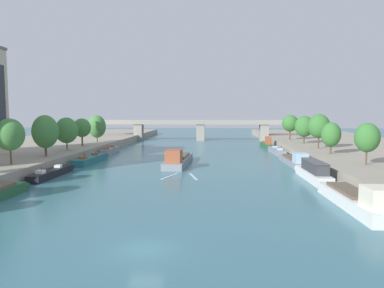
% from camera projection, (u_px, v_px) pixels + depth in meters
% --- Properties ---
extents(ground_plane, '(400.00, 400.00, 0.00)m').
position_uv_depth(ground_plane, '(145.00, 250.00, 25.71)').
color(ground_plane, '#386B7A').
extents(quay_left, '(36.00, 170.00, 1.98)m').
position_uv_depth(quay_left, '(21.00, 151.00, 82.82)').
color(quay_left, gray).
rests_on(quay_left, ground).
extents(quay_right, '(36.00, 170.00, 1.98)m').
position_uv_depth(quay_right, '(375.00, 153.00, 77.77)').
color(quay_right, gray).
rests_on(quay_right, ground).
extents(barge_midriver, '(4.30, 18.51, 3.36)m').
position_uv_depth(barge_midriver, '(178.00, 159.00, 67.34)').
color(barge_midriver, gray).
rests_on(barge_midriver, ground).
extents(wake_behind_barge, '(5.60, 6.01, 0.03)m').
position_uv_depth(wake_behind_barge, '(182.00, 176.00, 55.16)').
color(wake_behind_barge, '#AAD6E0').
rests_on(wake_behind_barge, ground).
extents(moored_boat_left_end, '(2.14, 12.39, 2.18)m').
position_uv_depth(moored_boat_left_end, '(52.00, 173.00, 54.79)').
color(moored_boat_left_end, black).
rests_on(moored_boat_left_end, ground).
extents(moored_boat_left_lone, '(3.02, 13.30, 2.36)m').
position_uv_depth(moored_boat_left_lone, '(91.00, 159.00, 69.95)').
color(moored_boat_left_lone, '#23666B').
rests_on(moored_boat_left_lone, ground).
extents(moored_boat_left_gap_after, '(2.18, 11.53, 2.42)m').
position_uv_depth(moored_boat_left_gap_after, '(110.00, 151.00, 85.67)').
color(moored_boat_left_gap_after, gray).
rests_on(moored_boat_left_gap_after, ground).
extents(moored_boat_right_midway, '(3.42, 15.62, 3.17)m').
position_uv_depth(moored_boat_right_midway, '(356.00, 199.00, 36.57)').
color(moored_boat_right_midway, silver).
rests_on(moored_boat_right_midway, ground).
extents(moored_boat_right_near, '(2.45, 13.02, 2.90)m').
position_uv_depth(moored_boat_right_near, '(313.00, 172.00, 51.96)').
color(moored_boat_right_near, silver).
rests_on(moored_boat_right_near, ground).
extents(moored_boat_right_gap_after, '(3.14, 15.84, 2.68)m').
position_uv_depth(moored_boat_right_gap_after, '(295.00, 160.00, 67.65)').
color(moored_boat_right_gap_after, gray).
rests_on(moored_boat_right_gap_after, ground).
extents(moored_boat_right_end, '(2.42, 13.14, 2.25)m').
position_uv_depth(moored_boat_right_end, '(277.00, 151.00, 86.00)').
color(moored_boat_right_end, gray).
rests_on(moored_boat_right_end, ground).
extents(moored_boat_right_downstream, '(2.26, 10.95, 3.20)m').
position_uv_depth(moored_boat_right_downstream, '(266.00, 144.00, 100.45)').
color(moored_boat_right_downstream, '#235633').
rests_on(moored_boat_right_downstream, ground).
extents(tree_left_far, '(4.24, 4.24, 6.93)m').
position_uv_depth(tree_left_far, '(10.00, 135.00, 53.71)').
color(tree_left_far, brown).
rests_on(tree_left_far, quay_left).
extents(tree_left_distant, '(4.58, 4.58, 7.36)m').
position_uv_depth(tree_left_distant, '(45.00, 132.00, 64.05)').
color(tree_left_distant, brown).
rests_on(tree_left_distant, quay_left).
extents(tree_left_past_mid, '(4.59, 4.59, 6.79)m').
position_uv_depth(tree_left_past_mid, '(66.00, 130.00, 73.97)').
color(tree_left_past_mid, brown).
rests_on(tree_left_past_mid, quay_left).
extents(tree_left_third, '(4.16, 4.16, 6.42)m').
position_uv_depth(tree_left_third, '(82.00, 128.00, 83.52)').
color(tree_left_third, brown).
rests_on(tree_left_third, quay_left).
extents(tree_left_by_lamp, '(4.63, 4.63, 7.06)m').
position_uv_depth(tree_left_by_lamp, '(97.00, 127.00, 94.38)').
color(tree_left_by_lamp, brown).
rests_on(tree_left_by_lamp, quay_left).
extents(tree_right_end_of_row, '(3.63, 3.63, 6.29)m').
position_uv_depth(tree_right_end_of_row, '(367.00, 138.00, 53.37)').
color(tree_right_end_of_row, brown).
rests_on(tree_right_end_of_row, quay_right).
extents(tree_right_far, '(3.64, 3.64, 5.97)m').
position_uv_depth(tree_right_far, '(331.00, 134.00, 67.64)').
color(tree_right_far, brown).
rests_on(tree_right_far, quay_right).
extents(tree_right_past_mid, '(4.60, 4.60, 7.46)m').
position_uv_depth(tree_right_past_mid, '(319.00, 126.00, 77.68)').
color(tree_right_past_mid, brown).
rests_on(tree_right_past_mid, quay_right).
extents(tree_right_second, '(4.67, 4.67, 6.95)m').
position_uv_depth(tree_right_second, '(304.00, 126.00, 90.72)').
color(tree_right_second, brown).
rests_on(tree_right_second, quay_right).
extents(tree_right_by_lamp, '(4.58, 4.58, 7.07)m').
position_uv_depth(tree_right_by_lamp, '(290.00, 123.00, 102.89)').
color(tree_right_by_lamp, brown).
rests_on(tree_right_by_lamp, quay_right).
extents(bridge_far, '(67.42, 4.40, 7.14)m').
position_uv_depth(bridge_far, '(201.00, 127.00, 124.16)').
color(bridge_far, gray).
rests_on(bridge_far, ground).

